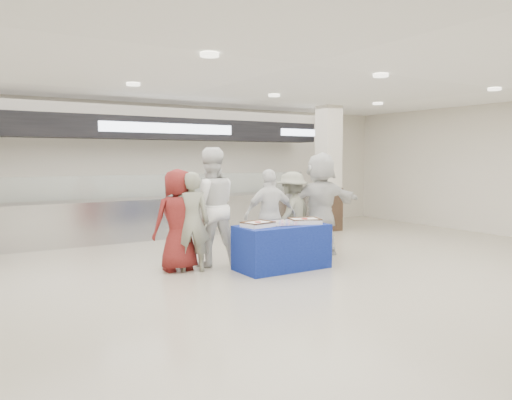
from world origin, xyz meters
TOP-DOWN VIEW (x-y plane):
  - ground at (0.00, 0.00)m, footprint 14.00×14.00m
  - serving_line at (0.00, 5.40)m, footprint 8.70×0.85m
  - column_right at (4.00, 4.20)m, footprint 0.55×0.55m
  - display_table at (0.40, 1.11)m, footprint 1.55×0.78m
  - sheet_cake_left at (-0.06, 1.15)m, footprint 0.53×0.44m
  - sheet_cake_right at (0.84, 1.07)m, footprint 0.61×0.54m
  - cupcake_tray at (0.44, 1.10)m, footprint 0.46×0.37m
  - civilian_maroon at (-1.14, 1.92)m, footprint 0.83×0.54m
  - soldier_a at (-0.98, 1.75)m, footprint 0.71×0.60m
  - chef_tall at (-0.49, 2.03)m, footprint 1.15×0.98m
  - chef_short at (0.58, 1.75)m, footprint 1.05×0.59m
  - soldier_b at (1.18, 1.89)m, footprint 1.20×0.98m
  - civilian_white at (1.75, 1.76)m, footprint 1.92×0.94m

SIDE VIEW (x-z plane):
  - ground at x=0.00m, z-range 0.00..0.00m
  - display_table at x=0.40m, z-range 0.00..0.75m
  - cupcake_tray at x=0.44m, z-range 0.75..0.82m
  - sheet_cake_left at x=-0.06m, z-range 0.75..0.85m
  - sheet_cake_right at x=0.84m, z-range 0.75..0.85m
  - soldier_b at x=1.18m, z-range 0.00..1.62m
  - soldier_a at x=-0.98m, z-range 0.00..1.66m
  - chef_short at x=0.58m, z-range 0.00..1.68m
  - civilian_maroon at x=-1.14m, z-range 0.00..1.70m
  - civilian_white at x=1.75m, z-range 0.00..1.99m
  - chef_tall at x=-0.49m, z-range 0.00..2.06m
  - serving_line at x=0.00m, z-range -0.24..2.56m
  - column_right at x=4.00m, z-range -0.07..3.13m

